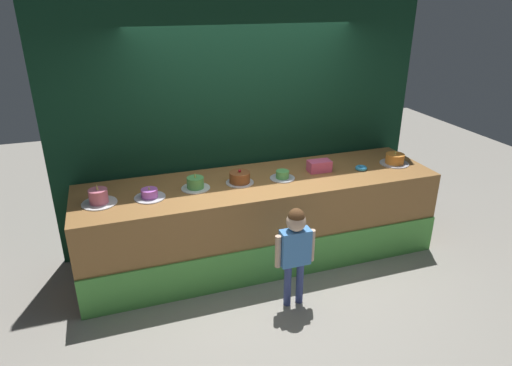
{
  "coord_description": "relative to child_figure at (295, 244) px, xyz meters",
  "views": [
    {
      "loc": [
        -1.47,
        -3.67,
        2.82
      ],
      "look_at": [
        -0.12,
        0.3,
        1.01
      ],
      "focal_mm": 31.35,
      "sensor_mm": 36.0,
      "label": 1
    }
  ],
  "objects": [
    {
      "name": "ground_plane",
      "position": [
        -0.02,
        0.41,
        -0.67
      ],
      "size": [
        12.0,
        12.0,
        0.0
      ],
      "primitive_type": "plane",
      "color": "gray"
    },
    {
      "name": "stage_platform",
      "position": [
        -0.02,
        0.91,
        -0.19
      ],
      "size": [
        3.89,
        1.02,
        0.95
      ],
      "color": "#9E6B38",
      "rests_on": "ground_plane"
    },
    {
      "name": "curtain_backdrop",
      "position": [
        -0.02,
        1.52,
        0.86
      ],
      "size": [
        4.28,
        0.08,
        3.06
      ],
      "primitive_type": "cube",
      "color": "#113823",
      "rests_on": "ground_plane"
    },
    {
      "name": "child_figure",
      "position": [
        0.0,
        0.0,
        0.0
      ],
      "size": [
        0.4,
        0.18,
        1.03
      ],
      "color": "#3F4C8C",
      "rests_on": "ground_plane"
    },
    {
      "name": "pink_box",
      "position": [
        0.69,
        0.94,
        0.35
      ],
      "size": [
        0.26,
        0.15,
        0.13
      ],
      "primitive_type": "cube",
      "rotation": [
        0.0,
        0.0,
        -0.03
      ],
      "color": "#F55B89",
      "rests_on": "stage_platform"
    },
    {
      "name": "donut",
      "position": [
        1.16,
        0.83,
        0.31
      ],
      "size": [
        0.13,
        0.13,
        0.04
      ],
      "primitive_type": "torus",
      "color": "#3399D8",
      "rests_on": "stage_platform"
    },
    {
      "name": "cake_far_left",
      "position": [
        -1.67,
        0.86,
        0.35
      ],
      "size": [
        0.33,
        0.33,
        0.2
      ],
      "color": "white",
      "rests_on": "stage_platform"
    },
    {
      "name": "cake_left",
      "position": [
        -1.2,
        0.84,
        0.32
      ],
      "size": [
        0.3,
        0.3,
        0.13
      ],
      "color": "silver",
      "rests_on": "stage_platform"
    },
    {
      "name": "cake_center_left",
      "position": [
        -0.73,
        0.91,
        0.34
      ],
      "size": [
        0.3,
        0.3,
        0.18
      ],
      "color": "white",
      "rests_on": "stage_platform"
    },
    {
      "name": "cake_center_right",
      "position": [
        -0.26,
        0.91,
        0.34
      ],
      "size": [
        0.29,
        0.29,
        0.15
      ],
      "color": "silver",
      "rests_on": "stage_platform"
    },
    {
      "name": "cake_right",
      "position": [
        0.21,
        0.87,
        0.32
      ],
      "size": [
        0.27,
        0.27,
        0.09
      ],
      "color": "silver",
      "rests_on": "stage_platform"
    },
    {
      "name": "cake_far_right",
      "position": [
        1.63,
        0.87,
        0.34
      ],
      "size": [
        0.34,
        0.34,
        0.17
      ],
      "color": "silver",
      "rests_on": "stage_platform"
    }
  ]
}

